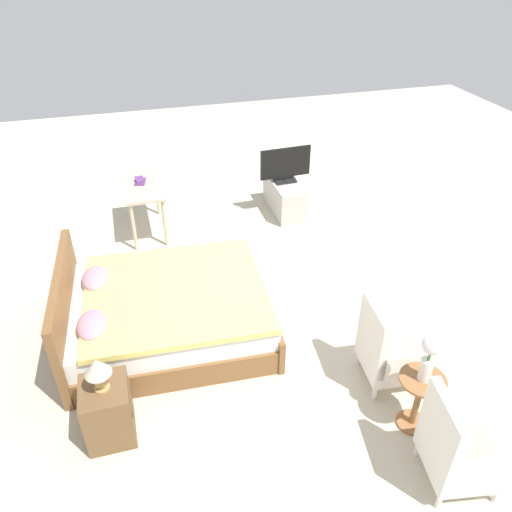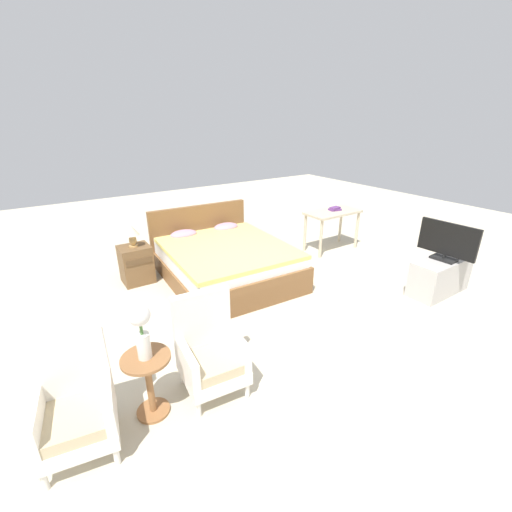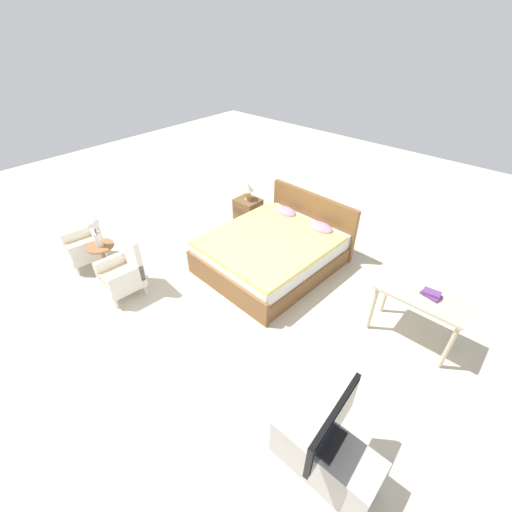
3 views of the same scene
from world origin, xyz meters
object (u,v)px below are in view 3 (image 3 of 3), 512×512
at_px(armchair_by_window_right, 124,272).
at_px(tv_flatscreen, 333,426).
at_px(book_stack, 432,294).
at_px(bed, 274,250).
at_px(armchair_by_window_left, 87,243).
at_px(flower_vase, 95,229).
at_px(side_table, 104,257).
at_px(vanity_desk, 421,301).
at_px(nightstand, 248,213).
at_px(table_lamp, 248,189).
at_px(tv_stand, 325,456).

relative_size(armchair_by_window_right, tv_flatscreen, 1.18).
xyz_separation_m(tv_flatscreen, book_stack, (0.04, 2.13, -0.01)).
bearing_deg(armchair_by_window_right, book_stack, 28.80).
relative_size(bed, tv_flatscreen, 2.82).
relative_size(bed, armchair_by_window_left, 2.40).
bearing_deg(flower_vase, armchair_by_window_right, 0.33).
bearing_deg(side_table, tv_flatscreen, -2.11).
distance_m(flower_vase, vanity_desk, 4.54).
bearing_deg(nightstand, table_lamp, 90.00).
distance_m(tv_stand, book_stack, 2.20).
relative_size(side_table, flower_vase, 1.22).
distance_m(table_lamp, vanity_desk, 3.53).
bearing_deg(nightstand, flower_vase, -103.60).
distance_m(nightstand, tv_stand, 4.45).
height_order(flower_vase, tv_stand, flower_vase).
bearing_deg(armchair_by_window_right, tv_stand, -2.50).
bearing_deg(book_stack, tv_stand, -91.06).
bearing_deg(bed, nightstand, 151.48).
bearing_deg(table_lamp, vanity_desk, -10.72).
relative_size(table_lamp, vanity_desk, 0.32).
relative_size(side_table, tv_stand, 0.61).
bearing_deg(bed, table_lamp, 151.46).
relative_size(bed, tv_stand, 2.30).
xyz_separation_m(side_table, tv_flatscreen, (4.13, -0.15, 0.42)).
height_order(armchair_by_window_right, tv_stand, armchair_by_window_right).
bearing_deg(tv_stand, side_table, 177.89).
bearing_deg(flower_vase, book_stack, 25.44).
bearing_deg(tv_flatscreen, side_table, 177.89).
xyz_separation_m(armchair_by_window_left, table_lamp, (1.18, 2.61, 0.42)).
relative_size(nightstand, book_stack, 2.43).
bearing_deg(flower_vase, bed, 47.63).
bearing_deg(armchair_by_window_right, vanity_desk, 28.96).
bearing_deg(book_stack, table_lamp, 169.91).
bearing_deg(bed, vanity_desk, -0.49).
bearing_deg(bed, book_stack, 0.17).
bearing_deg(vanity_desk, bed, 179.51).
relative_size(bed, nightstand, 3.82).
bearing_deg(side_table, armchair_by_window_left, 179.72).
bearing_deg(flower_vase, nightstand, 76.40).
height_order(tv_flatscreen, book_stack, tv_flatscreen).
distance_m(armchair_by_window_right, book_stack, 4.13).
bearing_deg(armchair_by_window_left, nightstand, 65.62).
height_order(armchair_by_window_left, table_lamp, armchair_by_window_left).
relative_size(armchair_by_window_right, book_stack, 3.87).
relative_size(armchair_by_window_left, side_table, 1.58).
height_order(flower_vase, nightstand, flower_vase).
bearing_deg(tv_stand, table_lamp, 141.67).
height_order(armchair_by_window_left, side_table, armchair_by_window_left).
xyz_separation_m(nightstand, book_stack, (3.53, -0.63, 0.49)).
xyz_separation_m(nightstand, vanity_desk, (3.46, -0.65, 0.34)).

